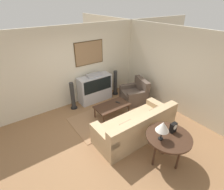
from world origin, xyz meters
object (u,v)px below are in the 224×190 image
object	(u,v)px
coffee_table	(112,106)
console_table	(169,138)
speaker_tower_right	(115,83)
tv	(95,88)
table_lamp	(163,127)
couch	(136,127)
speaker_tower_left	(73,97)
armchair	(135,95)
mantel_clock	(173,128)

from	to	relation	value
coffee_table	console_table	distance (m)	2.18
speaker_tower_right	coffee_table	bearing A→B (deg)	-130.54
tv	console_table	world-z (taller)	tv
table_lamp	couch	bearing A→B (deg)	78.00
console_table	table_lamp	size ratio (longest dim) A/B	2.22
speaker_tower_left	tv	bearing A→B (deg)	2.16
console_table	speaker_tower_right	xyz separation A→B (m)	(1.00, 3.33, -0.19)
armchair	table_lamp	xyz separation A→B (m)	(-1.43, -2.37, 0.77)
coffee_table	mantel_clock	distance (m)	2.16
couch	console_table	distance (m)	1.07
couch	speaker_tower_right	world-z (taller)	speaker_tower_right
table_lamp	speaker_tower_left	bearing A→B (deg)	100.08
tv	speaker_tower_left	xyz separation A→B (m)	(-0.90, -0.03, -0.04)
couch	speaker_tower_left	size ratio (longest dim) A/B	2.34
mantel_clock	speaker_tower_left	size ratio (longest dim) A/B	0.24
speaker_tower_right	couch	bearing A→B (deg)	-113.73
coffee_table	table_lamp	distance (m)	2.22
table_lamp	speaker_tower_left	size ratio (longest dim) A/B	0.46
coffee_table	mantel_clock	size ratio (longest dim) A/B	4.56
speaker_tower_left	speaker_tower_right	bearing A→B (deg)	0.00
mantel_clock	speaker_tower_left	xyz separation A→B (m)	(-0.98, 3.28, -0.38)
coffee_table	speaker_tower_right	distance (m)	1.55
armchair	coffee_table	world-z (taller)	armchair
coffee_table	speaker_tower_right	world-z (taller)	speaker_tower_right
mantel_clock	table_lamp	bearing A→B (deg)	179.83
console_table	speaker_tower_left	xyz separation A→B (m)	(-0.81, 3.33, -0.19)
couch	speaker_tower_right	xyz separation A→B (m)	(1.02, 2.32, 0.15)
table_lamp	armchair	bearing A→B (deg)	58.79
speaker_tower_left	console_table	bearing A→B (deg)	-76.40
speaker_tower_left	speaker_tower_right	distance (m)	1.81
mantel_clock	console_table	bearing A→B (deg)	-163.59
armchair	coffee_table	size ratio (longest dim) A/B	0.94
armchair	speaker_tower_left	size ratio (longest dim) A/B	1.05
table_lamp	speaker_tower_left	xyz separation A→B (m)	(-0.58, 3.28, -0.60)
console_table	speaker_tower_right	bearing A→B (deg)	73.29
speaker_tower_right	tv	bearing A→B (deg)	177.84
armchair	mantel_clock	xyz separation A→B (m)	(-1.03, -2.37, 0.55)
couch	console_table	xyz separation A→B (m)	(0.02, -1.01, 0.34)
armchair	speaker_tower_left	bearing A→B (deg)	-98.73
tv	mantel_clock	bearing A→B (deg)	-88.59
armchair	speaker_tower_left	world-z (taller)	speaker_tower_left
mantel_clock	couch	bearing A→B (deg)	101.63
coffee_table	couch	bearing A→B (deg)	-90.76
armchair	table_lamp	world-z (taller)	table_lamp
mantel_clock	coffee_table	bearing A→B (deg)	94.95
coffee_table	speaker_tower_left	xyz separation A→B (m)	(-0.80, 1.17, 0.08)
speaker_tower_left	couch	bearing A→B (deg)	-71.25
coffee_table	mantel_clock	xyz separation A→B (m)	(0.18, -2.11, 0.47)
tv	armchair	distance (m)	1.47
tv	speaker_tower_right	bearing A→B (deg)	-2.16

